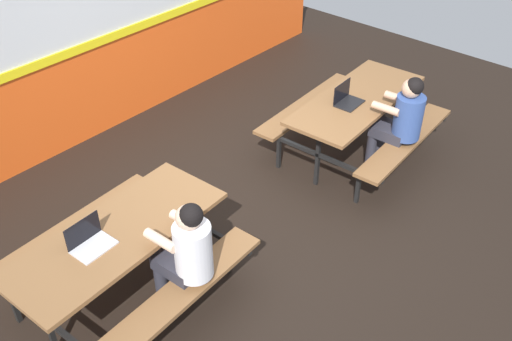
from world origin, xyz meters
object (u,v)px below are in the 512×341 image
at_px(laptop_dark, 347,99).
at_px(picnic_table_right, 356,111).
at_px(picnic_table_left, 119,247).
at_px(student_further, 401,118).
at_px(laptop_silver, 90,242).
at_px(student_nearer, 186,250).

bearing_deg(laptop_dark, picnic_table_right, -9.52).
bearing_deg(picnic_table_left, student_further, -14.64).
bearing_deg(student_further, picnic_table_left, 165.36).
bearing_deg(laptop_dark, laptop_silver, 175.52).
xyz_separation_m(picnic_table_left, student_further, (3.10, -0.81, 0.13)).
xyz_separation_m(picnic_table_left, laptop_silver, (-0.23, 0.03, 0.21)).
distance_m(picnic_table_right, student_further, 0.57).
bearing_deg(picnic_table_right, laptop_dark, 170.48).
bearing_deg(laptop_silver, student_further, -14.08).
distance_m(student_nearer, laptop_silver, 0.75).
relative_size(picnic_table_left, laptop_dark, 5.73).
bearing_deg(laptop_silver, picnic_table_left, -6.33).
bearing_deg(student_further, student_nearer, 174.68).
bearing_deg(student_nearer, laptop_silver, 129.80).
distance_m(picnic_table_left, student_nearer, 0.61).
relative_size(picnic_table_right, student_further, 1.57).
relative_size(picnic_table_left, laptop_silver, 5.73).
bearing_deg(student_further, picnic_table_right, 88.61).
xyz_separation_m(picnic_table_left, picnic_table_right, (3.12, -0.25, 0.00)).
bearing_deg(student_further, laptop_silver, 165.92).
distance_m(picnic_table_right, laptop_dark, 0.27).
height_order(picnic_table_left, student_further, student_further).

